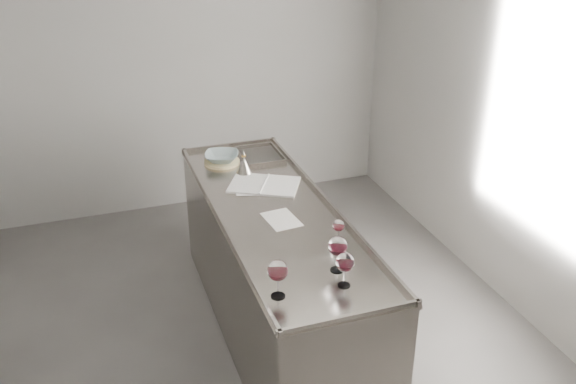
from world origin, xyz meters
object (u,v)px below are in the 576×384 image
object	(u,v)px
wine_glass_small	(338,226)
ceramic_bowl	(222,157)
counter	(276,273)
wine_glass_right	(338,247)
wine_funnel	(244,167)
wine_glass_middle	(345,263)
wine_glass_left	(278,271)
notebook	(264,185)

from	to	relation	value
wine_glass_small	ceramic_bowl	bearing A→B (deg)	105.18
ceramic_bowl	wine_glass_small	bearing A→B (deg)	-74.82
counter	wine_glass_right	distance (m)	0.99
counter	wine_funnel	world-z (taller)	wine_funnel
wine_glass_middle	wine_glass_small	distance (m)	0.46
wine_glass_right	ceramic_bowl	xyz separation A→B (m)	(-0.24, 1.65, -0.10)
wine_glass_left	ceramic_bowl	size ratio (longest dim) A/B	0.84
wine_glass_right	wine_glass_small	distance (m)	0.32
counter	wine_glass_small	distance (m)	0.78
wine_glass_left	ceramic_bowl	xyz separation A→B (m)	(0.14, 1.78, -0.10)
wine_glass_left	wine_glass_right	size ratio (longest dim) A/B	1.03
wine_glass_middle	ceramic_bowl	distance (m)	1.81
wine_glass_left	wine_glass_small	xyz separation A→B (m)	(0.51, 0.41, -0.05)
wine_glass_right	wine_glass_small	bearing A→B (deg)	66.02
counter	wine_glass_left	world-z (taller)	wine_glass_left
wine_funnel	counter	bearing A→B (deg)	-87.24
notebook	wine_glass_right	bearing A→B (deg)	-58.60
wine_glass_left	ceramic_bowl	bearing A→B (deg)	85.51
counter	wine_glass_small	bearing A→B (deg)	-63.81
counter	wine_glass_right	bearing A→B (deg)	-82.09
counter	wine_glass_left	bearing A→B (deg)	-107.17
wine_glass_middle	counter	bearing A→B (deg)	95.29
wine_glass_small	wine_glass_left	bearing A→B (deg)	-140.87
wine_glass_left	wine_funnel	world-z (taller)	wine_glass_left
wine_glass_left	wine_glass_small	distance (m)	0.66
counter	wine_glass_small	xyz separation A→B (m)	(0.23, -0.48, 0.57)
notebook	wine_funnel	bearing A→B (deg)	137.39
wine_glass_small	wine_funnel	xyz separation A→B (m)	(-0.26, 1.11, -0.04)
wine_glass_left	wine_glass_right	bearing A→B (deg)	18.36
wine_glass_small	notebook	size ratio (longest dim) A/B	0.25
wine_glass_left	wine_funnel	bearing A→B (deg)	80.91
wine_glass_left	wine_funnel	size ratio (longest dim) A/B	1.13
wine_glass_middle	wine_glass_small	xyz separation A→B (m)	(0.15, 0.43, -0.04)
notebook	wine_funnel	distance (m)	0.25
wine_glass_right	notebook	size ratio (longest dim) A/B	0.36
wine_glass_left	wine_glass_small	bearing A→B (deg)	39.13
counter	wine_glass_middle	world-z (taller)	wine_glass_middle
wine_glass_right	wine_funnel	world-z (taller)	wine_glass_right
wine_glass_left	wine_glass_middle	distance (m)	0.36
wine_glass_right	notebook	xyz separation A→B (m)	(-0.06, 1.17, -0.14)
wine_glass_small	wine_funnel	distance (m)	1.15
wine_funnel	ceramic_bowl	bearing A→B (deg)	112.78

